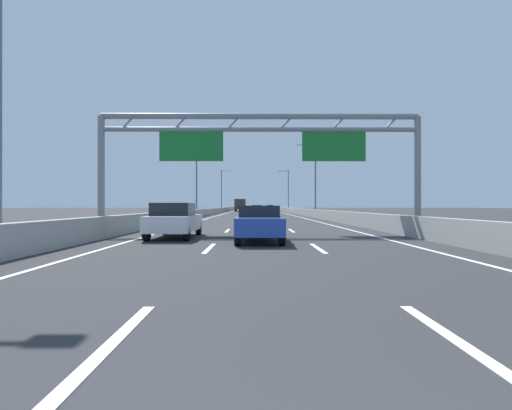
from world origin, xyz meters
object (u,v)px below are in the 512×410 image
object	(u,v)px
streetlamp_left_mid	(198,175)
streetlamp_right_mid	(314,175)
silver_car	(257,210)
white_car	(175,220)
sign_gantry	(260,142)
streetlamp_left_near	(6,68)
green_car	(270,208)
blue_car	(259,222)
streetlamp_left_far	(222,188)
streetlamp_right_far	(287,188)
box_truck	(240,205)

from	to	relation	value
streetlamp_left_mid	streetlamp_right_mid	size ratio (longest dim) A/B	1.00
silver_car	white_car	world-z (taller)	white_car
sign_gantry	silver_car	distance (m)	40.82
streetlamp_left_near	streetlamp_right_mid	bearing A→B (deg)	69.23
silver_car	sign_gantry	bearing A→B (deg)	-90.19
green_car	blue_car	distance (m)	79.67
streetlamp_left_near	streetlamp_left_mid	xyz separation A→B (m)	(0.00, 39.37, 0.00)
streetlamp_left_near	streetlamp_right_mid	xyz separation A→B (m)	(14.93, 39.37, 0.00)
streetlamp_right_mid	blue_car	distance (m)	36.09
streetlamp_left_mid	blue_car	size ratio (longest dim) A/B	2.02
sign_gantry	streetlamp_left_near	size ratio (longest dim) A/B	1.82
streetlamp_left_near	blue_car	size ratio (longest dim) A/B	2.02
streetlamp_left_far	streetlamp_left_near	bearing A→B (deg)	-90.00
streetlamp_left_far	streetlamp_right_far	distance (m)	14.93
streetlamp_left_near	streetlamp_right_mid	size ratio (longest dim) A/B	1.00
white_car	box_truck	distance (m)	76.41
streetlamp_left_mid	box_truck	distance (m)	43.33
silver_car	streetlamp_right_mid	bearing A→B (deg)	-56.14
sign_gantry	green_car	xyz separation A→B (m)	(3.67, 74.33, -4.07)
streetlamp_left_mid	streetlamp_right_far	bearing A→B (deg)	69.23
streetlamp_left_near	streetlamp_left_mid	distance (m)	39.37
streetlamp_left_near	streetlamp_right_far	world-z (taller)	same
sign_gantry	white_car	world-z (taller)	sign_gantry
streetlamp_left_near	box_truck	size ratio (longest dim) A/B	1.07
streetlamp_left_far	box_truck	world-z (taller)	streetlamp_left_far
streetlamp_right_mid	white_car	distance (m)	35.57
streetlamp_left_near	green_car	size ratio (longest dim) A/B	2.17
streetlamp_left_near	streetlamp_left_far	bearing A→B (deg)	90.00
silver_car	blue_car	bearing A→B (deg)	-90.35
sign_gantry	streetlamp_right_far	bearing A→B (deg)	83.86
white_car	sign_gantry	bearing A→B (deg)	43.85
streetlamp_right_mid	streetlamp_left_near	bearing A→B (deg)	-110.77
silver_car	blue_car	distance (m)	45.86
sign_gantry	green_car	distance (m)	74.53
silver_car	white_car	size ratio (longest dim) A/B	0.92
streetlamp_right_far	blue_car	world-z (taller)	streetlamp_right_far
sign_gantry	streetlamp_left_far	xyz separation A→B (m)	(-7.50, 69.10, 0.55)
streetlamp_left_far	blue_car	xyz separation A→B (m)	(7.35, -74.35, -4.65)
sign_gantry	streetlamp_right_far	world-z (taller)	streetlamp_right_far
sign_gantry	streetlamp_left_near	xyz separation A→B (m)	(-7.50, -9.64, 0.55)
streetlamp_left_mid	streetlamp_right_mid	xyz separation A→B (m)	(14.93, 0.00, 0.00)
streetlamp_right_mid	streetlamp_left_far	size ratio (longest dim) A/B	1.00
streetlamp_left_near	green_car	bearing A→B (deg)	82.42
streetlamp_right_far	green_car	world-z (taller)	streetlamp_right_far
box_truck	white_car	bearing A→B (deg)	-90.25
streetlamp_left_mid	blue_car	world-z (taller)	streetlamp_left_mid
blue_car	white_car	bearing A→B (deg)	157.13
sign_gantry	streetlamp_right_far	xyz separation A→B (m)	(7.43, 69.10, 0.55)
streetlamp_left_mid	white_car	xyz separation A→B (m)	(3.66, -33.42, -4.62)
streetlamp_left_far	green_car	bearing A→B (deg)	25.05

